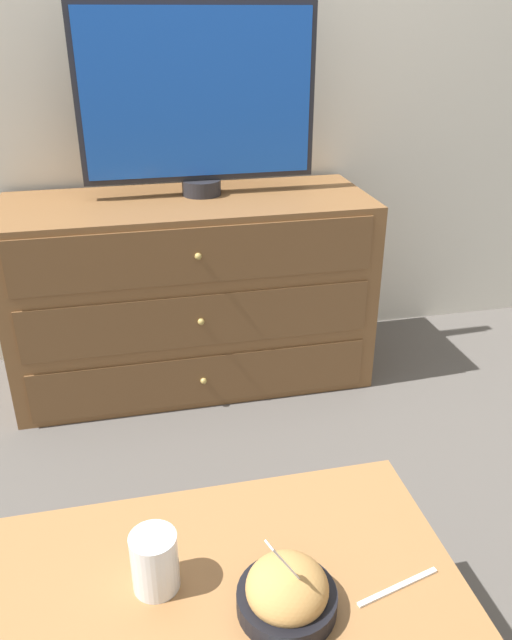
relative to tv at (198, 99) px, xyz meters
name	(u,v)px	position (x,y,z in m)	size (l,w,h in m)	color
ground_plane	(205,339)	(0.02, 0.23, -1.07)	(12.00, 12.00, 0.00)	#56514C
wall_back	(191,26)	(0.02, 0.25, 0.23)	(12.00, 0.05, 2.60)	silver
dresser	(192,292)	(-0.06, -0.06, -0.71)	(1.35, 0.53, 0.73)	brown
tv	(198,99)	(0.00, 0.00, 0.00)	(0.84, 0.14, 0.65)	#232328
coffee_table	(229,631)	(-0.18, -1.54, -0.72)	(0.88, 0.64, 0.41)	#9E6B3D
takeout_bowl	(287,592)	(-0.08, -1.56, -0.63)	(0.18, 0.18, 0.20)	black
drink_cup	(155,565)	(-0.30, -1.46, -0.62)	(0.09, 0.09, 0.12)	#9E6638
knife	(398,587)	(0.13, -1.56, -0.67)	(0.17, 0.05, 0.01)	white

